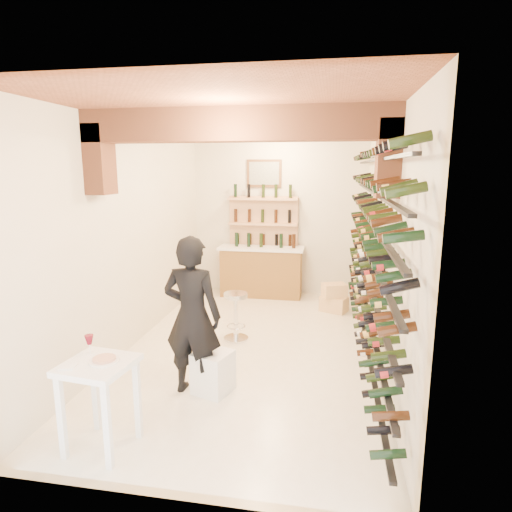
{
  "coord_description": "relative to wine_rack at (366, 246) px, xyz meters",
  "views": [
    {
      "loc": [
        1.07,
        -5.82,
        2.56
      ],
      "look_at": [
        0.0,
        0.3,
        1.3
      ],
      "focal_mm": 30.57,
      "sensor_mm": 36.0,
      "label": 1
    }
  ],
  "objects": [
    {
      "name": "wine_rack",
      "position": [
        0.0,
        0.0,
        0.0
      ],
      "size": [
        0.32,
        5.7,
        2.56
      ],
      "color": "black",
      "rests_on": "ground"
    },
    {
      "name": "tasting_table",
      "position": [
        -2.49,
        -2.48,
        -0.85
      ],
      "size": [
        0.65,
        0.65,
        1.03
      ],
      "rotation": [
        0.0,
        0.0,
        -0.12
      ],
      "color": "white",
      "rests_on": "ground"
    },
    {
      "name": "crate_upper",
      "position": [
        -0.37,
        1.88,
        -1.15
      ],
      "size": [
        0.48,
        0.41,
        0.24
      ],
      "primitive_type": "cube",
      "rotation": [
        0.0,
        0.0,
        0.35
      ],
      "color": "#E6BB7E",
      "rests_on": "crate_lower"
    },
    {
      "name": "ground",
      "position": [
        -1.53,
        0.0,
        -1.55
      ],
      "size": [
        6.0,
        6.0,
        0.0
      ],
      "primitive_type": "plane",
      "color": "white",
      "rests_on": "ground"
    },
    {
      "name": "chrome_barstool",
      "position": [
        -1.84,
        0.28,
        -1.13
      ],
      "size": [
        0.38,
        0.38,
        0.73
      ],
      "rotation": [
        0.0,
        0.0,
        -0.41
      ],
      "color": "silver",
      "rests_on": "ground"
    },
    {
      "name": "back_counter",
      "position": [
        -1.83,
        2.65,
        -1.02
      ],
      "size": [
        1.7,
        0.62,
        1.29
      ],
      "color": "olive",
      "rests_on": "ground"
    },
    {
      "name": "white_stool",
      "position": [
        -1.75,
        -1.31,
        -1.3
      ],
      "size": [
        0.49,
        0.49,
        0.49
      ],
      "primitive_type": "cube",
      "rotation": [
        0.0,
        0.0,
        -0.33
      ],
      "color": "white",
      "rests_on": "ground"
    },
    {
      "name": "person",
      "position": [
        -1.97,
        -1.34,
        -0.63
      ],
      "size": [
        0.71,
        0.5,
        1.84
      ],
      "primitive_type": "imported",
      "rotation": [
        0.0,
        0.0,
        3.06
      ],
      "color": "black",
      "rests_on": "ground"
    },
    {
      "name": "room_shell",
      "position": [
        -1.53,
        -0.26,
        0.7
      ],
      "size": [
        3.52,
        6.02,
        3.21
      ],
      "color": "beige",
      "rests_on": "ground"
    },
    {
      "name": "back_shelving",
      "position": [
        -1.83,
        2.89,
        -0.38
      ],
      "size": [
        1.4,
        0.31,
        2.73
      ],
      "color": "tan",
      "rests_on": "ground"
    },
    {
      "name": "crate_lower",
      "position": [
        -0.37,
        1.88,
        -1.41
      ],
      "size": [
        0.55,
        0.47,
        0.27
      ],
      "primitive_type": "cube",
      "rotation": [
        0.0,
        0.0,
        -0.4
      ],
      "color": "#E6BB7E",
      "rests_on": "ground"
    }
  ]
}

